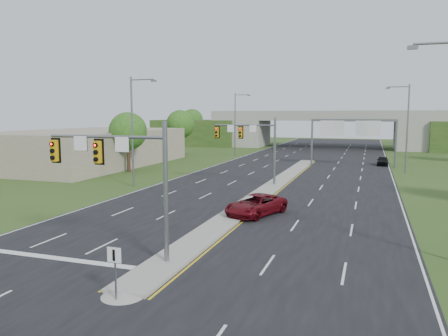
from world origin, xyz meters
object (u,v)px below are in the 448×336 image
(sign_gantry, at_px, (352,129))
(keep_right_sign, at_px, (115,264))
(signal_mast_far, at_px, (253,140))
(overpass, at_px, (327,132))
(car_far_c, at_px, (383,161))
(signal_mast_near, at_px, (123,167))
(car_far_a, at_px, (256,205))

(sign_gantry, bearing_deg, keep_right_sign, -97.70)
(signal_mast_far, height_order, overpass, overpass)
(car_far_c, bearing_deg, keep_right_sign, -100.44)
(signal_mast_far, relative_size, keep_right_sign, 3.18)
(signal_mast_near, relative_size, car_far_a, 1.30)
(car_far_a, bearing_deg, car_far_c, 95.84)
(signal_mast_near, relative_size, overpass, 0.09)
(sign_gantry, bearing_deg, signal_mast_far, -114.11)
(keep_right_sign, height_order, car_far_a, keep_right_sign)
(overpass, xyz_separation_m, car_far_c, (11.00, -32.03, -2.88))
(car_far_a, bearing_deg, overpass, 111.74)
(signal_mast_near, bearing_deg, keep_right_sign, -63.06)
(signal_mast_near, bearing_deg, signal_mast_far, 90.00)
(signal_mast_near, xyz_separation_m, car_far_c, (13.26, 48.04, -4.05))
(signal_mast_far, bearing_deg, signal_mast_near, -90.00)
(keep_right_sign, bearing_deg, sign_gantry, 82.30)
(car_far_c, bearing_deg, signal_mast_far, -118.53)
(sign_gantry, bearing_deg, signal_mast_near, -101.25)
(keep_right_sign, xyz_separation_m, car_far_a, (1.50, 16.14, -0.75))
(keep_right_sign, height_order, car_far_c, keep_right_sign)
(signal_mast_near, xyz_separation_m, sign_gantry, (8.95, 44.99, 0.51))
(signal_mast_near, distance_m, car_far_c, 50.01)
(car_far_a, relative_size, car_far_c, 1.39)
(signal_mast_near, distance_m, sign_gantry, 45.88)
(signal_mast_near, height_order, keep_right_sign, signal_mast_near)
(signal_mast_near, xyz_separation_m, car_far_a, (3.76, 11.68, -3.96))
(overpass, bearing_deg, keep_right_sign, -90.00)
(signal_mast_far, height_order, car_far_a, signal_mast_far)
(car_far_c, bearing_deg, overpass, 110.35)
(signal_mast_far, height_order, car_far_c, signal_mast_far)
(overpass, bearing_deg, car_far_c, -71.05)
(signal_mast_near, xyz_separation_m, signal_mast_far, (0.00, 25.00, 0.00))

